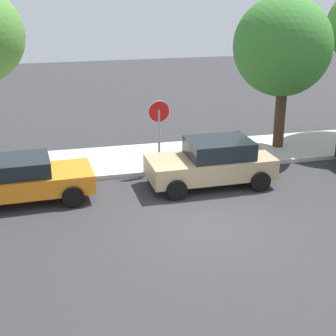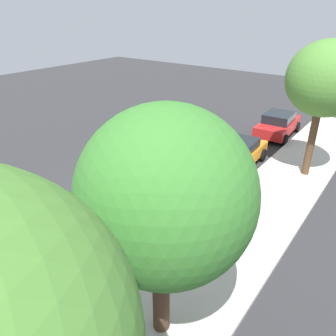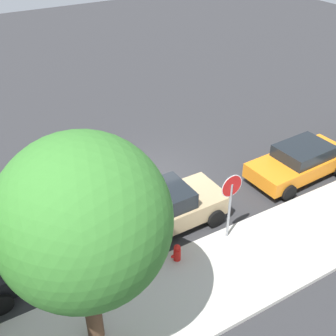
# 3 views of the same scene
# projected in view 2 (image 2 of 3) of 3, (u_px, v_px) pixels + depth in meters

# --- Properties ---
(ground_plane) EXTENTS (60.00, 60.00, 0.00)m
(ground_plane) POSITION_uv_depth(u_px,v_px,m) (127.00, 188.00, 14.53)
(ground_plane) COLOR #2D2D30
(sidewalk_curb) EXTENTS (32.00, 3.07, 0.14)m
(sidewalk_curb) POSITION_uv_depth(u_px,v_px,m) (242.00, 233.00, 11.54)
(sidewalk_curb) COLOR beige
(sidewalk_curb) RESTS_ON ground_plane
(stop_sign) EXTENTS (0.75, 0.08, 2.49)m
(stop_sign) POSITION_uv_depth(u_px,v_px,m) (219.00, 179.00, 11.68)
(stop_sign) COLOR gray
(stop_sign) RESTS_ON ground_plane
(parked_car_tan) EXTENTS (4.00, 2.02, 1.49)m
(parked_car_tan) POSITION_uv_depth(u_px,v_px,m) (161.00, 204.00, 11.96)
(parked_car_tan) COLOR tan
(parked_car_tan) RESTS_ON ground_plane
(parked_car_orange) EXTENTS (4.30, 2.09, 1.34)m
(parked_car_orange) POSITION_uv_depth(u_px,v_px,m) (237.00, 154.00, 16.20)
(parked_car_orange) COLOR orange
(parked_car_orange) RESTS_ON ground_plane
(parked_car_red) EXTENTS (4.05, 2.12, 1.43)m
(parked_car_red) POSITION_uv_depth(u_px,v_px,m) (278.00, 124.00, 20.14)
(parked_car_red) COLOR red
(parked_car_red) RESTS_ON ground_plane
(street_tree_near_corner) EXTENTS (3.33, 3.33, 6.12)m
(street_tree_near_corner) POSITION_uv_depth(u_px,v_px,m) (326.00, 80.00, 13.64)
(street_tree_near_corner) COLOR #513823
(street_tree_near_corner) RESTS_ON ground_plane
(street_tree_mid_block) EXTENTS (3.60, 3.60, 5.76)m
(street_tree_mid_block) POSITION_uv_depth(u_px,v_px,m) (166.00, 196.00, 6.43)
(street_tree_mid_block) COLOR #422D1E
(street_tree_mid_block) RESTS_ON ground_plane
(fire_hydrant) EXTENTS (0.30, 0.22, 0.72)m
(fire_hydrant) POSITION_uv_depth(u_px,v_px,m) (190.00, 238.00, 10.87)
(fire_hydrant) COLOR red
(fire_hydrant) RESTS_ON ground_plane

